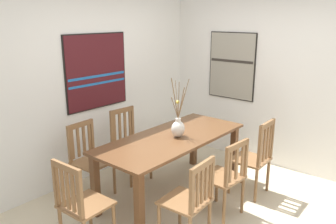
# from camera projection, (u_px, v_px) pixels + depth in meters

# --- Properties ---
(ground_plane) EXTENTS (6.40, 6.40, 0.03)m
(ground_plane) POSITION_uv_depth(u_px,v_px,m) (205.00, 215.00, 3.96)
(ground_plane) COLOR beige
(wall_back) EXTENTS (6.40, 0.12, 2.70)m
(wall_back) POSITION_uv_depth(u_px,v_px,m) (96.00, 79.00, 4.74)
(wall_back) COLOR silver
(wall_back) RESTS_ON ground_plane
(wall_side) EXTENTS (0.12, 6.40, 2.70)m
(wall_side) POSITION_uv_depth(u_px,v_px,m) (280.00, 76.00, 4.96)
(wall_side) COLOR silver
(wall_side) RESTS_ON ground_plane
(dining_table) EXTENTS (2.02, 0.85, 0.77)m
(dining_table) POSITION_uv_depth(u_px,v_px,m) (172.00, 145.00, 4.22)
(dining_table) COLOR brown
(dining_table) RESTS_ON ground_plane
(centerpiece_vase) EXTENTS (0.25, 0.26, 0.72)m
(centerpiece_vase) POSITION_uv_depth(u_px,v_px,m) (178.00, 127.00, 4.15)
(centerpiece_vase) COLOR silver
(centerpiece_vase) RESTS_ON dining_table
(chair_0) EXTENTS (0.43, 0.43, 0.98)m
(chair_0) POSITION_uv_depth(u_px,v_px,m) (255.00, 157.00, 4.27)
(chair_0) COLOR brown
(chair_0) RESTS_ON ground_plane
(chair_1) EXTENTS (0.44, 0.44, 0.94)m
(chair_1) POSITION_uv_depth(u_px,v_px,m) (81.00, 203.00, 3.23)
(chair_1) COLOR brown
(chair_1) RESTS_ON ground_plane
(chair_2) EXTENTS (0.45, 0.45, 0.91)m
(chair_2) POSITION_uv_depth(u_px,v_px,m) (225.00, 176.00, 3.81)
(chair_2) COLOR brown
(chair_2) RESTS_ON ground_plane
(chair_3) EXTENTS (0.45, 0.45, 0.93)m
(chair_3) POSITION_uv_depth(u_px,v_px,m) (89.00, 158.00, 4.27)
(chair_3) COLOR brown
(chair_3) RESTS_ON ground_plane
(chair_4) EXTENTS (0.44, 0.44, 0.91)m
(chair_4) POSITION_uv_depth(u_px,v_px,m) (190.00, 200.00, 3.31)
(chair_4) COLOR brown
(chair_4) RESTS_ON ground_plane
(chair_5) EXTENTS (0.45, 0.45, 0.98)m
(chair_5) POSITION_uv_depth(u_px,v_px,m) (129.00, 144.00, 4.72)
(chair_5) COLOR brown
(chair_5) RESTS_ON ground_plane
(painting_on_back_wall) EXTENTS (1.01, 0.05, 1.01)m
(painting_on_back_wall) POSITION_uv_depth(u_px,v_px,m) (97.00, 71.00, 4.65)
(painting_on_back_wall) COLOR black
(painting_on_side_wall) EXTENTS (0.05, 0.79, 1.03)m
(painting_on_side_wall) POSITION_uv_depth(u_px,v_px,m) (232.00, 66.00, 5.35)
(painting_on_side_wall) COLOR black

